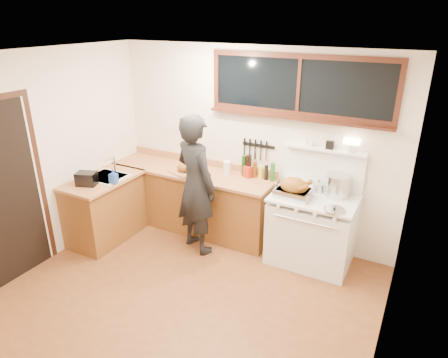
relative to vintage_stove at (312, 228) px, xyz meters
The scene contains 20 objects.
ground_plane 1.79m from the vintage_stove, 125.36° to the right, with size 4.00×3.50×0.02m, color brown.
room_shell 2.10m from the vintage_stove, 125.36° to the right, with size 4.10×3.60×2.65m.
counter_back 1.80m from the vintage_stove, behind, with size 2.44×0.64×1.00m.
counter_left 2.81m from the vintage_stove, 163.78° to the right, with size 0.64×1.09×0.90m.
sink_unit 2.80m from the vintage_stove, 165.18° to the right, with size 0.50×0.45×0.37m.
vintage_stove is the anchor object (origin of this frame).
back_window 1.67m from the vintage_stove, 142.46° to the left, with size 2.32×0.13×0.77m.
left_doorway 3.63m from the vintage_stove, 146.76° to the right, with size 0.02×1.04×2.17m.
knife_strip 1.29m from the vintage_stove, 160.77° to the left, with size 0.46×0.03×0.28m.
man 1.56m from the vintage_stove, 163.58° to the right, with size 0.79×0.66×1.85m.
soap_bottle 2.62m from the vintage_stove, 161.11° to the right, with size 0.10×0.10×0.20m.
toaster 2.94m from the vintage_stove, 159.06° to the right, with size 0.29×0.25×0.17m.
cutting_board 1.91m from the vintage_stove, behind, with size 0.45×0.39×0.14m.
roast_turkey 0.59m from the vintage_stove, 151.79° to the right, with size 0.46×0.33×0.24m.
stockpot 0.63m from the vintage_stove, 32.97° to the left, with size 0.32×0.32×0.27m.
saucepan 0.51m from the vintage_stove, 94.36° to the left, with size 0.17×0.27×0.11m.
pot_lid 0.60m from the vintage_stove, 42.39° to the right, with size 0.29×0.29×0.04m.
coffee_tin 1.12m from the vintage_stove, 169.67° to the left, with size 0.12×0.11×0.15m.
pitcher 1.39m from the vintage_stove, behind, with size 0.11×0.11×0.19m.
bottle_cluster 1.07m from the vintage_stove, 166.15° to the left, with size 0.48×0.07×0.30m.
Camera 1 is at (2.09, -2.97, 2.94)m, focal length 32.00 mm.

